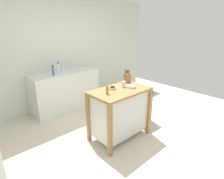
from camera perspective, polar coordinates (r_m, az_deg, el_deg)
The scene contains 13 objects.
ground_plane at distance 3.41m, azimuth 4.62°, elevation -14.66°, with size 6.50×6.50×0.00m, color beige.
wall_back at distance 4.62m, azimuth -15.46°, elevation 11.13°, with size 5.50×0.10×2.60m, color silver.
kitchen_island at distance 3.18m, azimuth 2.46°, elevation -6.76°, with size 1.02×0.60×0.90m.
knife_block at distance 3.41m, azimuth 4.79°, elevation 3.68°, with size 0.11×0.09×0.25m.
bowl_ceramic_wide at distance 3.05m, azimuth 0.18°, elevation 0.49°, with size 0.12×0.12×0.04m.
bowl_stoneware_deep at distance 3.14m, azimuth 6.09°, elevation 0.99°, with size 0.15×0.15×0.04m.
drinking_cup at distance 3.15m, azimuth 3.63°, elevation 1.66°, with size 0.07×0.07×0.10m.
pepper_grinder at distance 2.81m, azimuth -1.48°, elevation -0.05°, with size 0.04×0.04×0.16m.
trash_bin at distance 3.83m, azimuth 9.39°, elevation -5.41°, with size 0.36×0.28×0.63m.
sink_counter at distance 4.43m, azimuth -14.44°, elevation -0.41°, with size 1.54×0.60×0.90m.
sink_faucet at distance 4.40m, azimuth -15.93°, elevation 6.92°, with size 0.02×0.02×0.22m.
bottle_hand_soap at distance 4.26m, azimuth -16.43°, elevation 6.50°, with size 0.05×0.05×0.24m.
bottle_spray_cleaner at distance 4.08m, azimuth -17.97°, elevation 5.66°, with size 0.05×0.05×0.22m.
Camera 1 is at (-2.11, -1.89, 1.90)m, focal length 29.20 mm.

